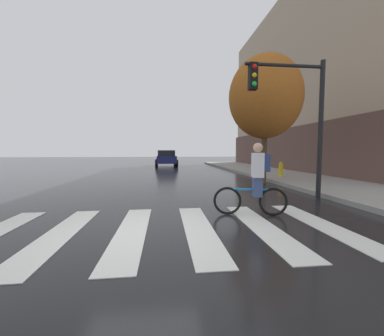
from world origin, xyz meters
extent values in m
plane|color=black|center=(0.00, 0.00, 0.00)|extent=(120.00, 120.00, 0.00)
cube|color=silver|center=(-1.40, 0.00, 0.01)|extent=(0.55, 3.28, 0.01)
cube|color=silver|center=(-0.14, 0.00, 0.01)|extent=(0.55, 3.28, 0.01)
cube|color=silver|center=(1.13, 0.00, 0.01)|extent=(0.55, 3.28, 0.01)
cube|color=silver|center=(2.39, 0.00, 0.01)|extent=(0.55, 3.28, 0.01)
cube|color=silver|center=(3.65, 0.00, 0.01)|extent=(0.55, 3.28, 0.01)
cube|color=navy|center=(0.66, 19.67, 0.69)|extent=(1.95, 4.65, 0.70)
cube|color=black|center=(0.66, 19.52, 1.32)|extent=(1.70, 2.24, 0.55)
cylinder|color=black|center=(-0.34, 21.13, 0.34)|extent=(0.25, 0.69, 0.68)
cylinder|color=black|center=(1.59, 21.17, 0.34)|extent=(0.25, 0.69, 0.68)
cylinder|color=black|center=(-0.28, 18.18, 0.34)|extent=(0.25, 0.69, 0.68)
cylinder|color=black|center=(1.65, 18.22, 0.34)|extent=(0.25, 0.69, 0.68)
torus|color=black|center=(2.97, 0.73, 0.33)|extent=(0.66, 0.21, 0.66)
torus|color=black|center=(1.95, 0.97, 0.33)|extent=(0.66, 0.21, 0.66)
cylinder|color=#1972BF|center=(2.46, 0.85, 0.61)|extent=(0.88, 0.25, 0.05)
cylinder|color=#1972BF|center=(2.61, 0.82, 0.68)|extent=(0.04, 0.04, 0.45)
cube|color=#384772|center=(2.61, 0.82, 0.73)|extent=(0.26, 0.32, 0.56)
cube|color=silver|center=(2.61, 0.82, 1.18)|extent=(0.31, 0.40, 0.56)
sphere|color=tan|center=(2.61, 0.82, 1.58)|extent=(0.22, 0.22, 0.22)
cube|color=navy|center=(2.79, 0.78, 1.23)|extent=(0.22, 0.31, 0.40)
cylinder|color=black|center=(5.19, 2.32, 2.10)|extent=(0.14, 0.14, 4.20)
cylinder|color=black|center=(3.99, 2.32, 4.00)|extent=(2.40, 0.10, 0.10)
cube|color=black|center=(3.03, 2.32, 3.65)|extent=(0.24, 0.20, 0.76)
sphere|color=red|center=(3.03, 2.21, 3.89)|extent=(0.14, 0.14, 0.14)
sphere|color=gold|center=(3.03, 2.21, 3.65)|extent=(0.14, 0.14, 0.14)
sphere|color=green|center=(3.03, 2.21, 3.41)|extent=(0.14, 0.14, 0.14)
cylinder|color=gold|center=(6.66, 7.56, 0.47)|extent=(0.22, 0.22, 0.65)
sphere|color=gold|center=(6.66, 7.56, 0.84)|extent=(0.18, 0.18, 0.18)
cylinder|color=gold|center=(6.82, 7.56, 0.51)|extent=(0.12, 0.09, 0.09)
cylinder|color=#4C3823|center=(5.12, 6.21, 1.33)|extent=(0.24, 0.24, 2.67)
ellipsoid|color=#A5591E|center=(5.12, 6.21, 3.99)|extent=(3.32, 3.32, 3.82)
cube|color=brown|center=(17.46, 13.87, 1.60)|extent=(16.13, 21.24, 3.20)
cube|color=tan|center=(17.46, 13.87, 8.34)|extent=(15.81, 20.82, 10.28)
camera|label=1|loc=(0.48, -4.41, 1.50)|focal=22.15mm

